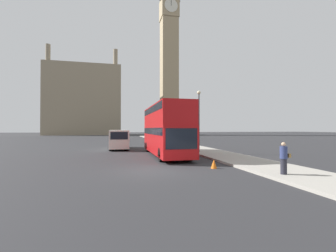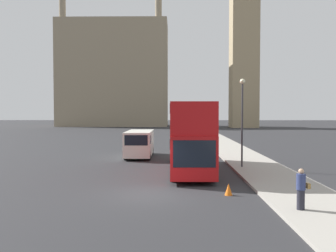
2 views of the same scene
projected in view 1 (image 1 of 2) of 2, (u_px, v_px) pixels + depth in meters
ground_plane at (154, 170)px, 12.82m from camera, size 300.00×300.00×0.00m
sidewalk_strip at (260, 165)px, 14.33m from camera, size 3.71×120.00×0.15m
clock_tower at (169, 52)px, 89.47m from camera, size 6.88×7.05×64.86m
building_block_distant at (85, 101)px, 90.90m from camera, size 28.53×13.79×33.66m
red_double_decker_bus at (165, 128)px, 20.00m from camera, size 2.54×10.38×4.42m
white_van at (119, 139)px, 26.34m from camera, size 2.15×5.94×2.23m
pedestrian at (284, 158)px, 11.02m from camera, size 0.51×0.35×1.57m
street_lamp at (199, 112)px, 21.80m from camera, size 0.36×0.36×5.95m
traffic_cone at (214, 164)px, 13.49m from camera, size 0.36×0.36×0.55m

